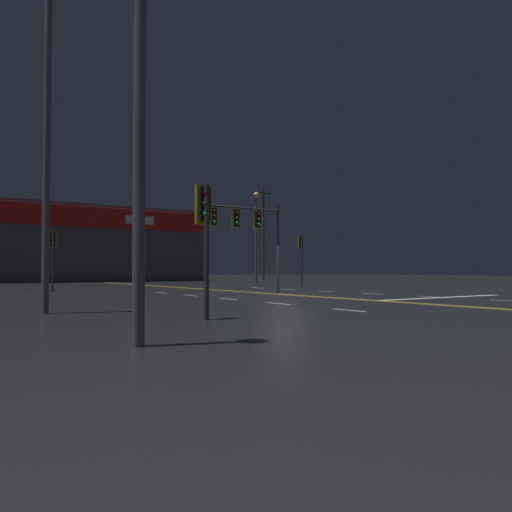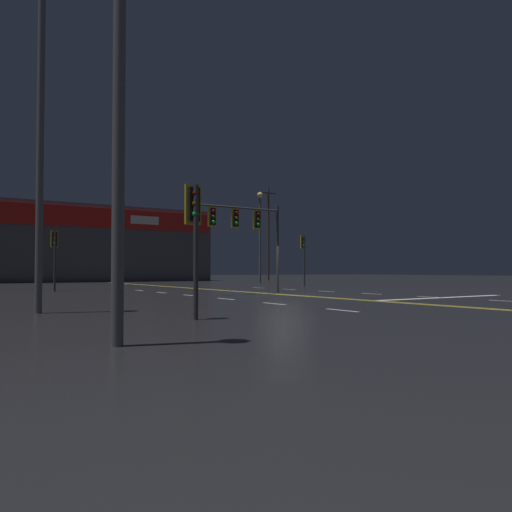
% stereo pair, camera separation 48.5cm
% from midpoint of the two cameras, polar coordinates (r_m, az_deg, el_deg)
% --- Properties ---
extents(ground_plane, '(200.00, 200.00, 0.00)m').
position_cam_midpoint_polar(ground_plane, '(25.06, 2.72, -4.43)').
color(ground_plane, black).
extents(road_markings, '(12.81, 60.00, 0.01)m').
position_cam_midpoint_polar(road_markings, '(24.69, 5.49, -4.46)').
color(road_markings, gold).
rests_on(road_markings, ground).
extents(traffic_signal_median, '(4.62, 0.36, 4.63)m').
position_cam_midpoint_polar(traffic_signal_median, '(25.36, -1.78, 3.72)').
color(traffic_signal_median, '#38383D').
rests_on(traffic_signal_median, ground).
extents(traffic_signal_corner_southwest, '(0.42, 0.36, 3.34)m').
position_cam_midpoint_polar(traffic_signal_corner_southwest, '(12.43, -7.00, 4.10)').
color(traffic_signal_corner_southwest, '#38383D').
rests_on(traffic_signal_corner_southwest, ground).
extents(traffic_signal_corner_northwest, '(0.42, 0.36, 3.54)m').
position_cam_midpoint_polar(traffic_signal_corner_northwest, '(31.05, -22.63, 1.03)').
color(traffic_signal_corner_northwest, '#38383D').
rests_on(traffic_signal_corner_northwest, ground).
extents(traffic_signal_corner_northeast, '(0.42, 0.36, 3.89)m').
position_cam_midpoint_polar(traffic_signal_corner_northeast, '(38.14, 4.80, 0.81)').
color(traffic_signal_corner_northeast, '#38383D').
rests_on(traffic_signal_corner_northeast, ground).
extents(streetlight_near_right, '(0.56, 0.56, 11.20)m').
position_cam_midpoint_polar(streetlight_near_right, '(16.30, -23.53, 19.23)').
color(streetlight_near_right, '#59595E').
rests_on(streetlight_near_right, ground).
extents(streetlight_far_left, '(0.56, 0.56, 8.75)m').
position_cam_midpoint_polar(streetlight_far_left, '(47.83, -0.27, 3.64)').
color(streetlight_far_left, '#59595E').
rests_on(streetlight_far_left, ground).
extents(building_backdrop, '(25.21, 10.23, 8.17)m').
position_cam_midpoint_polar(building_backdrop, '(59.44, -19.11, 1.20)').
color(building_backdrop, '#4C4C51').
rests_on(building_backdrop, ground).
extents(utility_pole_row, '(44.58, 0.26, 11.64)m').
position_cam_midpoint_polar(utility_pole_row, '(54.74, -16.08, 2.90)').
color(utility_pole_row, '#4C3828').
rests_on(utility_pole_row, ground).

